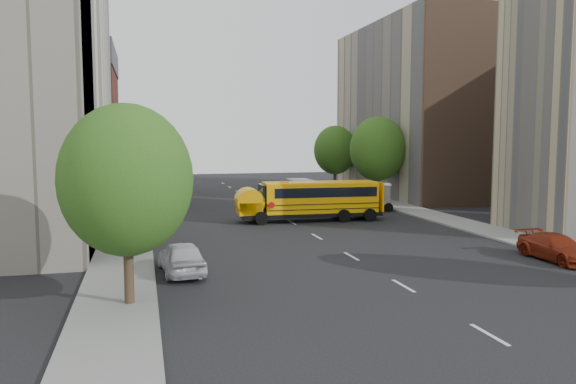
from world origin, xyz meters
name	(u,v)px	position (x,y,z in m)	size (l,w,h in m)	color
ground	(308,232)	(0.00, 0.00, 0.00)	(120.00, 120.00, 0.00)	black
sidewalk_left	(128,226)	(-11.50, 5.00, 0.06)	(3.00, 80.00, 0.12)	slate
sidewalk_right	(428,214)	(11.50, 5.00, 0.06)	(3.00, 80.00, 0.12)	slate
lane_markings	(273,212)	(0.00, 10.00, 0.01)	(0.15, 64.00, 0.01)	silver
building_left_cream	(22,79)	(-18.00, 6.00, 10.00)	(10.00, 26.00, 20.00)	beige
building_left_redbrick	(67,134)	(-18.00, 28.00, 6.50)	(10.00, 15.00, 13.00)	maroon
building_right_far	(416,111)	(18.00, 20.00, 9.00)	(10.00, 22.00, 18.00)	tan
building_right_sidewall	(475,105)	(18.00, 9.00, 9.00)	(10.10, 0.30, 18.00)	brown
street_tree_0	(126,180)	(-11.00, -14.00, 4.64)	(4.80, 4.80, 7.41)	#38281C
street_tree_1	(131,160)	(-11.00, -4.00, 4.95)	(5.12, 5.12, 7.90)	#38281C
street_tree_2	(135,153)	(-11.00, 14.00, 4.83)	(4.99, 4.99, 7.71)	#38281C
street_tree_4	(378,149)	(11.00, 14.00, 5.08)	(5.25, 5.25, 8.10)	#38281C
street_tree_5	(335,150)	(11.00, 26.00, 4.70)	(4.86, 4.86, 7.51)	#38281C
school_bus	(309,199)	(1.49, 4.57, 1.65)	(10.60, 2.95, 2.96)	black
safari_truck	(360,196)	(7.38, 9.29, 1.20)	(5.59, 3.45, 2.26)	black
parked_car_0	(182,257)	(-8.80, -9.49, 0.75)	(1.77, 4.40, 1.50)	silver
parked_car_1	(157,208)	(-9.44, 8.61, 0.78)	(1.66, 4.76, 1.57)	white
parked_car_2	(157,192)	(-9.07, 21.50, 0.78)	(2.58, 5.60, 1.56)	black
parked_car_3	(556,248)	(9.60, -11.50, 0.66)	(1.85, 4.55, 1.32)	maroon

